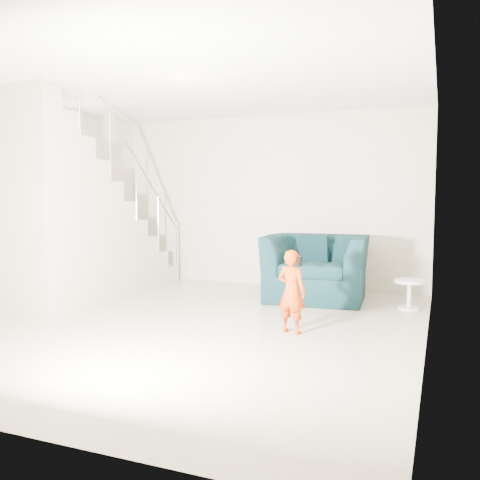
% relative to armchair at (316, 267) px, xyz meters
% --- Properties ---
extents(floor, '(5.50, 5.50, 0.00)m').
position_rel_armchair_xyz_m(floor, '(-1.01, -1.89, -0.44)').
color(floor, tan).
rests_on(floor, ground).
extents(ceiling, '(5.50, 5.50, 0.00)m').
position_rel_armchair_xyz_m(ceiling, '(-1.01, -1.89, 2.26)').
color(ceiling, silver).
rests_on(ceiling, back_wall).
extents(back_wall, '(5.00, 0.00, 5.00)m').
position_rel_armchair_xyz_m(back_wall, '(-1.01, 0.86, 0.91)').
color(back_wall, beige).
rests_on(back_wall, floor).
extents(left_wall, '(0.00, 5.50, 5.50)m').
position_rel_armchair_xyz_m(left_wall, '(-3.51, -1.89, 0.91)').
color(left_wall, beige).
rests_on(left_wall, floor).
extents(right_wall, '(0.00, 5.50, 5.50)m').
position_rel_armchair_xyz_m(right_wall, '(1.49, -1.89, 0.91)').
color(right_wall, beige).
rests_on(right_wall, floor).
extents(armchair, '(1.45, 1.29, 0.89)m').
position_rel_armchair_xyz_m(armchair, '(0.00, 0.00, 0.00)').
color(armchair, black).
rests_on(armchair, floor).
extents(toddler, '(0.36, 0.28, 0.87)m').
position_rel_armchair_xyz_m(toddler, '(0.17, -1.83, -0.01)').
color(toddler, '#942A04').
rests_on(toddler, floor).
extents(side_table, '(0.38, 0.38, 0.38)m').
position_rel_armchair_xyz_m(side_table, '(1.24, -0.20, -0.19)').
color(side_table, silver).
rests_on(side_table, floor).
extents(staircase, '(1.02, 3.03, 3.62)m').
position_rel_armchair_xyz_m(staircase, '(-3.01, -1.34, 0.50)').
color(staircase, '#ADA089').
rests_on(staircase, floor).
extents(cushion, '(0.39, 0.19, 0.39)m').
position_rel_armchair_xyz_m(cushion, '(-0.08, 0.21, 0.24)').
color(cushion, black).
rests_on(cushion, armchair).
extents(throw, '(0.05, 0.55, 0.62)m').
position_rel_armchair_xyz_m(throw, '(-0.58, -0.08, 0.11)').
color(throw, black).
rests_on(throw, armchair).
extents(phone, '(0.04, 0.05, 0.10)m').
position_rel_armchair_xyz_m(phone, '(0.27, -1.87, 0.32)').
color(phone, black).
rests_on(phone, toddler).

